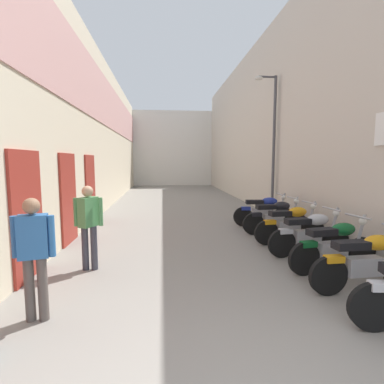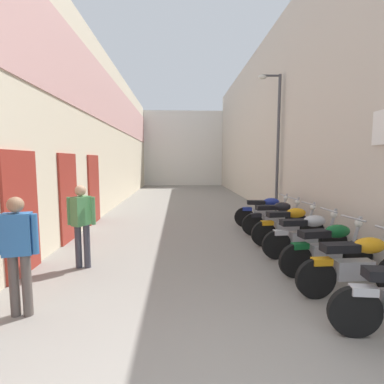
{
  "view_description": "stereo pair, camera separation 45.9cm",
  "coord_description": "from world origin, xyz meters",
  "px_view_note": "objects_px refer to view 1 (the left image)",
  "views": [
    {
      "loc": [
        -0.86,
        -1.74,
        2.02
      ],
      "look_at": [
        -0.01,
        6.63,
        1.12
      ],
      "focal_mm": 27.27,
      "sensor_mm": 36.0,
      "label": 1
    },
    {
      "loc": [
        -0.4,
        -1.78,
        2.02
      ],
      "look_at": [
        -0.01,
        6.63,
        1.12
      ],
      "focal_mm": 27.27,
      "sensor_mm": 36.0,
      "label": 2
    }
  ],
  "objects_px": {
    "pedestrian_by_doorway": "(34,250)",
    "motorcycle_sixth": "(275,216)",
    "motorcycle_second": "(367,261)",
    "motorcycle_third": "(335,245)",
    "pedestrian_mid_alley": "(89,221)",
    "street_lamp": "(272,137)",
    "motorcycle_fourth": "(310,233)",
    "motorcycle_seventh": "(264,210)",
    "motorcycle_fifth": "(291,223)"
  },
  "relations": [
    {
      "from": "motorcycle_sixth",
      "to": "motorcycle_seventh",
      "type": "bearing_deg",
      "value": 90.0
    },
    {
      "from": "motorcycle_fourth",
      "to": "motorcycle_sixth",
      "type": "bearing_deg",
      "value": 90.0
    },
    {
      "from": "motorcycle_second",
      "to": "motorcycle_sixth",
      "type": "bearing_deg",
      "value": 90.0
    },
    {
      "from": "pedestrian_by_doorway",
      "to": "motorcycle_sixth",
      "type": "bearing_deg",
      "value": 40.07
    },
    {
      "from": "motorcycle_fourth",
      "to": "street_lamp",
      "type": "bearing_deg",
      "value": 80.48
    },
    {
      "from": "pedestrian_by_doorway",
      "to": "pedestrian_mid_alley",
      "type": "height_order",
      "value": "same"
    },
    {
      "from": "motorcycle_fourth",
      "to": "motorcycle_sixth",
      "type": "relative_size",
      "value": 1.0
    },
    {
      "from": "pedestrian_by_doorway",
      "to": "pedestrian_mid_alley",
      "type": "xyz_separation_m",
      "value": [
        0.24,
        1.72,
        0.0
      ]
    },
    {
      "from": "pedestrian_mid_alley",
      "to": "street_lamp",
      "type": "height_order",
      "value": "street_lamp"
    },
    {
      "from": "pedestrian_by_doorway",
      "to": "motorcycle_fourth",
      "type": "bearing_deg",
      "value": 23.67
    },
    {
      "from": "motorcycle_third",
      "to": "motorcycle_fifth",
      "type": "bearing_deg",
      "value": 90.0
    },
    {
      "from": "motorcycle_fifth",
      "to": "street_lamp",
      "type": "bearing_deg",
      "value": 77.83
    },
    {
      "from": "motorcycle_third",
      "to": "motorcycle_sixth",
      "type": "xyz_separation_m",
      "value": [
        0.0,
        2.79,
        0.0
      ]
    },
    {
      "from": "motorcycle_seventh",
      "to": "street_lamp",
      "type": "xyz_separation_m",
      "value": [
        0.7,
        1.36,
        2.35
      ]
    },
    {
      "from": "motorcycle_third",
      "to": "pedestrian_mid_alley",
      "type": "relative_size",
      "value": 1.17
    },
    {
      "from": "street_lamp",
      "to": "motorcycle_sixth",
      "type": "bearing_deg",
      "value": -106.98
    },
    {
      "from": "motorcycle_second",
      "to": "motorcycle_fifth",
      "type": "distance_m",
      "value": 2.68
    },
    {
      "from": "motorcycle_fifth",
      "to": "pedestrian_by_doorway",
      "type": "bearing_deg",
      "value": -147.51
    },
    {
      "from": "motorcycle_fourth",
      "to": "pedestrian_by_doorway",
      "type": "distance_m",
      "value": 5.14
    },
    {
      "from": "motorcycle_third",
      "to": "street_lamp",
      "type": "relative_size",
      "value": 0.37
    },
    {
      "from": "motorcycle_third",
      "to": "pedestrian_mid_alley",
      "type": "height_order",
      "value": "pedestrian_mid_alley"
    },
    {
      "from": "motorcycle_third",
      "to": "motorcycle_fifth",
      "type": "xyz_separation_m",
      "value": [
        0.0,
        1.83,
        0.0
      ]
    },
    {
      "from": "motorcycle_seventh",
      "to": "motorcycle_fourth",
      "type": "bearing_deg",
      "value": -90.0
    },
    {
      "from": "motorcycle_sixth",
      "to": "pedestrian_mid_alley",
      "type": "relative_size",
      "value": 1.18
    },
    {
      "from": "motorcycle_third",
      "to": "pedestrian_by_doorway",
      "type": "relative_size",
      "value": 1.17
    },
    {
      "from": "motorcycle_fifth",
      "to": "pedestrian_by_doorway",
      "type": "height_order",
      "value": "pedestrian_by_doorway"
    },
    {
      "from": "pedestrian_mid_alley",
      "to": "street_lamp",
      "type": "relative_size",
      "value": 0.32
    },
    {
      "from": "motorcycle_fourth",
      "to": "motorcycle_fifth",
      "type": "bearing_deg",
      "value": 90.0
    },
    {
      "from": "pedestrian_by_doorway",
      "to": "street_lamp",
      "type": "bearing_deg",
      "value": 49.19
    },
    {
      "from": "pedestrian_mid_alley",
      "to": "pedestrian_by_doorway",
      "type": "bearing_deg",
      "value": -98.04
    },
    {
      "from": "street_lamp",
      "to": "motorcycle_seventh",
      "type": "bearing_deg",
      "value": -117.34
    },
    {
      "from": "motorcycle_seventh",
      "to": "pedestrian_by_doorway",
      "type": "relative_size",
      "value": 1.18
    },
    {
      "from": "motorcycle_second",
      "to": "motorcycle_third",
      "type": "bearing_deg",
      "value": 90.01
    },
    {
      "from": "pedestrian_mid_alley",
      "to": "street_lamp",
      "type": "xyz_separation_m",
      "value": [
        5.16,
        4.54,
        1.94
      ]
    },
    {
      "from": "motorcycle_sixth",
      "to": "pedestrian_mid_alley",
      "type": "height_order",
      "value": "pedestrian_mid_alley"
    },
    {
      "from": "motorcycle_fourth",
      "to": "street_lamp",
      "type": "xyz_separation_m",
      "value": [
        0.7,
        4.19,
        2.35
      ]
    },
    {
      "from": "motorcycle_sixth",
      "to": "motorcycle_seventh",
      "type": "height_order",
      "value": "same"
    },
    {
      "from": "motorcycle_fifth",
      "to": "street_lamp",
      "type": "height_order",
      "value": "street_lamp"
    },
    {
      "from": "motorcycle_third",
      "to": "motorcycle_seventh",
      "type": "relative_size",
      "value": 0.99
    },
    {
      "from": "motorcycle_third",
      "to": "motorcycle_seventh",
      "type": "xyz_separation_m",
      "value": [
        0.0,
        3.73,
        0.0
      ]
    },
    {
      "from": "motorcycle_sixth",
      "to": "motorcycle_seventh",
      "type": "relative_size",
      "value": 1.0
    },
    {
      "from": "motorcycle_second",
      "to": "motorcycle_third",
      "type": "distance_m",
      "value": 0.85
    },
    {
      "from": "pedestrian_by_doorway",
      "to": "pedestrian_mid_alley",
      "type": "relative_size",
      "value": 1.0
    },
    {
      "from": "motorcycle_fourth",
      "to": "motorcycle_third",
      "type": "bearing_deg",
      "value": -90.01
    },
    {
      "from": "motorcycle_fifth",
      "to": "pedestrian_mid_alley",
      "type": "relative_size",
      "value": 1.18
    },
    {
      "from": "motorcycle_fourth",
      "to": "motorcycle_fifth",
      "type": "height_order",
      "value": "same"
    },
    {
      "from": "motorcycle_fifth",
      "to": "pedestrian_by_doorway",
      "type": "distance_m",
      "value": 5.58
    },
    {
      "from": "motorcycle_second",
      "to": "motorcycle_sixth",
      "type": "distance_m",
      "value": 3.64
    },
    {
      "from": "motorcycle_second",
      "to": "motorcycle_fourth",
      "type": "distance_m",
      "value": 1.75
    },
    {
      "from": "motorcycle_third",
      "to": "motorcycle_sixth",
      "type": "bearing_deg",
      "value": 90.0
    }
  ]
}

